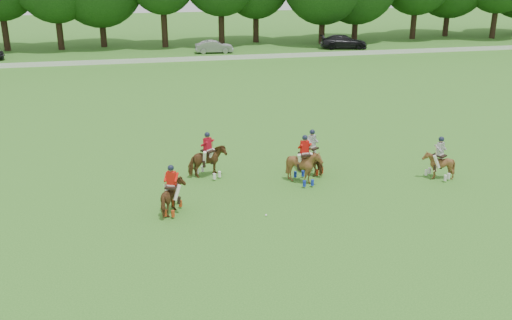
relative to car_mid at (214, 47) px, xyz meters
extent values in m
plane|color=#28621C|center=(-4.91, -42.50, -0.67)|extent=(180.00, 180.00, 0.00)
cylinder|color=black|center=(-22.35, 6.42, 1.82)|extent=(0.70, 0.70, 4.98)
cylinder|color=black|center=(-16.54, 5.99, 1.65)|extent=(0.70, 0.70, 4.64)
cylinder|color=black|center=(-11.90, 7.02, 1.48)|extent=(0.70, 0.70, 4.31)
cylinder|color=black|center=(-4.95, 5.50, 1.95)|extent=(0.70, 0.70, 5.24)
cylinder|color=black|center=(1.71, 5.74, 1.92)|extent=(0.70, 0.70, 5.19)
cylinder|color=black|center=(6.15, 7.12, 1.57)|extent=(0.70, 0.70, 4.48)
cylinder|color=black|center=(13.62, 4.32, 1.44)|extent=(0.70, 0.70, 4.21)
cylinder|color=black|center=(18.34, 5.67, 1.36)|extent=(0.70, 0.70, 4.07)
cylinder|color=black|center=(26.25, 5.88, 1.73)|extent=(0.70, 0.70, 4.79)
cylinder|color=black|center=(31.68, 7.42, 1.55)|extent=(0.70, 0.70, 4.44)
cylinder|color=black|center=(36.50, 4.24, 1.76)|extent=(0.70, 0.70, 4.86)
cube|color=white|center=(-4.91, -4.50, -0.45)|extent=(120.00, 0.10, 0.44)
imported|color=gray|center=(0.00, 0.00, 0.00)|extent=(4.14, 1.62, 1.34)
imported|color=black|center=(14.85, 0.00, 0.09)|extent=(5.58, 3.12, 1.53)
imported|color=#512F15|center=(-7.38, -40.15, 0.02)|extent=(1.31, 1.81, 1.39)
cube|color=black|center=(-7.38, -40.15, 0.53)|extent=(0.62, 0.68, 0.08)
cylinder|color=tan|center=(-7.65, -40.04, 0.45)|extent=(0.11, 0.21, 1.29)
imported|color=#512F15|center=(-5.40, -36.38, 0.10)|extent=(2.01, 1.98, 1.54)
cube|color=black|center=(-5.40, -36.38, 0.66)|extent=(0.70, 0.71, 0.08)
cylinder|color=tan|center=(-5.17, -36.19, 0.58)|extent=(0.16, 0.18, 1.29)
imported|color=#512F15|center=(-1.11, -38.07, 0.15)|extent=(1.45, 1.60, 1.65)
cube|color=black|center=(-1.11, -38.07, 0.76)|extent=(0.48, 0.59, 0.08)
cylinder|color=tan|center=(-0.81, -38.04, 0.68)|extent=(0.05, 0.21, 1.29)
imported|color=#512F15|center=(-0.39, -36.88, 0.08)|extent=(1.62, 1.93, 1.50)
cube|color=black|center=(-0.39, -36.88, 0.63)|extent=(0.67, 0.71, 0.08)
cylinder|color=tan|center=(-0.65, -37.04, 0.55)|extent=(0.14, 0.19, 1.29)
imported|color=#512F15|center=(5.31, -38.87, 0.01)|extent=(1.60, 1.64, 1.37)
cube|color=black|center=(5.31, -38.87, 0.51)|extent=(0.67, 0.71, 0.08)
cylinder|color=tan|center=(5.06, -39.03, 0.43)|extent=(0.14, 0.19, 1.29)
sphere|color=white|center=(-3.66, -41.25, -0.63)|extent=(0.09, 0.09, 0.09)
camera|label=1|loc=(-8.46, -61.94, 9.47)|focal=40.00mm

